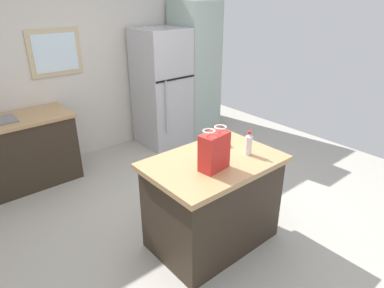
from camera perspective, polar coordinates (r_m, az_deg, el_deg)
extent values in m
plane|color=#ADA89E|center=(3.69, 0.35, -12.99)|extent=(6.18, 6.18, 0.00)
cube|color=silver|center=(5.07, -17.75, 12.42)|extent=(5.15, 0.10, 2.57)
cube|color=#CCB78C|center=(4.84, -22.29, 14.22)|extent=(0.68, 0.04, 0.60)
cube|color=white|center=(4.82, -22.21, 14.20)|extent=(0.56, 0.02, 0.48)
cube|color=#33281E|center=(3.21, 3.51, -10.18)|extent=(1.12, 0.74, 0.84)
cube|color=tan|center=(2.98, 3.72, -3.14)|extent=(1.20, 0.82, 0.05)
cube|color=#B7B7BC|center=(5.25, -5.18, 9.41)|extent=(0.71, 0.71, 1.78)
cube|color=black|center=(4.92, -2.80, 11.01)|extent=(0.69, 0.01, 0.02)
cylinder|color=#B7B7BC|center=(4.89, -4.33, 6.14)|extent=(0.02, 0.02, 0.80)
cube|color=#9EB2A8|center=(5.61, 0.44, 12.35)|extent=(0.59, 0.67, 2.13)
cube|color=#33281E|center=(4.65, -26.95, -1.44)|extent=(1.22, 0.62, 0.84)
cube|color=tan|center=(4.50, -28.01, 3.61)|extent=(1.26, 0.66, 0.04)
cube|color=red|center=(2.75, 3.79, -1.30)|extent=(0.27, 0.17, 0.32)
torus|color=white|center=(2.63, 2.91, 2.24)|extent=(0.11, 0.11, 0.01)
torus|color=white|center=(2.71, 4.88, 2.89)|extent=(0.11, 0.11, 0.01)
cube|color=beige|center=(3.26, 4.71, 0.63)|extent=(0.15, 0.16, 0.08)
cylinder|color=white|center=(3.07, 9.60, -0.26)|extent=(0.06, 0.06, 0.18)
cone|color=white|center=(3.03, 9.73, 1.50)|extent=(0.06, 0.06, 0.03)
cylinder|color=red|center=(3.02, 9.77, 1.98)|extent=(0.03, 0.03, 0.02)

